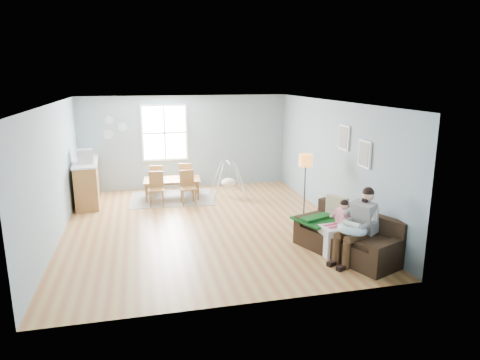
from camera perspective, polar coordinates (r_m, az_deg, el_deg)
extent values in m
cube|color=#A9643C|center=(9.62, -4.74, -6.24)|extent=(8.40, 9.40, 0.08)
cube|color=white|center=(9.06, -5.13, 12.16)|extent=(8.40, 9.40, 0.60)
cube|color=#8098A7|center=(13.81, -7.79, 5.71)|extent=(8.40, 0.08, 3.90)
cube|color=#8098A7|center=(4.87, 3.35, -9.05)|extent=(8.40, 0.08, 3.90)
cube|color=#8098A7|center=(10.66, 17.82, 2.85)|extent=(0.08, 9.40, 3.90)
cube|color=white|center=(12.55, -10.03, 6.22)|extent=(1.32, 0.06, 1.62)
cube|color=white|center=(12.52, -10.02, 6.20)|extent=(1.20, 0.02, 1.50)
cube|color=white|center=(12.51, -10.02, 6.20)|extent=(1.20, 0.03, 0.04)
cube|color=white|center=(12.51, -10.02, 6.20)|extent=(0.04, 0.03, 1.50)
cube|color=white|center=(8.72, 16.30, 3.35)|extent=(0.04, 0.44, 0.54)
cube|color=slate|center=(8.71, 16.16, 3.35)|extent=(0.01, 0.36, 0.46)
cube|color=white|center=(9.47, 13.72, 5.52)|extent=(0.04, 0.44, 0.54)
cube|color=slate|center=(9.46, 13.59, 5.51)|extent=(0.01, 0.36, 0.46)
cylinder|color=#9EB1BE|center=(12.51, -17.04, 7.66)|extent=(0.24, 0.02, 0.24)
cylinder|color=#9EB1BE|center=(12.51, -15.37, 6.85)|extent=(0.26, 0.02, 0.26)
cylinder|color=#9EB1BE|center=(12.56, -17.14, 5.83)|extent=(0.28, 0.02, 0.28)
cube|color=black|center=(8.25, 14.04, -8.31)|extent=(1.54, 2.17, 0.40)
cube|color=black|center=(8.35, 15.70, -5.18)|extent=(0.93, 1.92, 0.41)
cube|color=black|center=(7.64, 19.33, -8.26)|extent=(0.86, 0.50, 0.15)
cube|color=black|center=(8.72, 9.65, -4.94)|extent=(0.86, 0.50, 0.15)
cube|color=#135316|center=(8.54, 10.70, -5.11)|extent=(1.13, 1.06, 0.04)
cube|color=tan|center=(8.59, 12.77, -3.64)|extent=(0.31, 0.47, 0.46)
cube|color=gray|center=(7.95, 16.26, -4.77)|extent=(0.49, 0.54, 0.59)
sphere|color=#EEB891|center=(7.88, 16.71, -1.95)|extent=(0.22, 0.22, 0.22)
sphere|color=black|center=(7.87, 16.73, -1.64)|extent=(0.21, 0.21, 0.21)
cylinder|color=#392614|center=(7.71, 15.14, -7.44)|extent=(0.48, 0.32, 0.16)
cylinder|color=#392614|center=(7.84, 13.90, -7.02)|extent=(0.48, 0.32, 0.16)
cylinder|color=#392614|center=(7.65, 13.99, -9.70)|extent=(0.13, 0.13, 0.49)
cylinder|color=#392614|center=(7.78, 12.75, -9.23)|extent=(0.13, 0.13, 0.49)
cube|color=black|center=(7.68, 13.51, -11.28)|extent=(0.26, 0.18, 0.08)
cube|color=black|center=(7.80, 12.28, -10.79)|extent=(0.26, 0.18, 0.08)
torus|color=silver|center=(7.77, 14.76, -6.37)|extent=(0.68, 0.67, 0.21)
cylinder|color=white|center=(7.75, 14.79, -5.87)|extent=(0.25, 0.30, 0.12)
sphere|color=#EEB891|center=(7.83, 13.85, -5.46)|extent=(0.10, 0.10, 0.10)
cube|color=white|center=(8.23, 13.49, -4.88)|extent=(0.27, 0.30, 0.34)
sphere|color=#EEB891|center=(8.18, 13.73, -3.27)|extent=(0.16, 0.16, 0.16)
sphere|color=black|center=(8.17, 13.74, -3.08)|extent=(0.16, 0.16, 0.16)
cylinder|color=#E73868|center=(8.09, 12.57, -6.28)|extent=(0.30, 0.16, 0.08)
cylinder|color=#E73868|center=(8.18, 11.95, -6.02)|extent=(0.30, 0.16, 0.08)
cylinder|color=#E73868|center=(8.06, 11.80, -7.54)|extent=(0.07, 0.07, 0.28)
cylinder|color=#E73868|center=(8.15, 11.19, -7.26)|extent=(0.07, 0.07, 0.28)
cylinder|color=black|center=(10.08, 8.47, -5.09)|extent=(0.27, 0.27, 0.03)
cylinder|color=black|center=(9.89, 8.61, -1.48)|extent=(0.03, 0.03, 1.35)
cylinder|color=orange|center=(9.73, 8.76, 2.63)|extent=(0.31, 0.31, 0.27)
cube|color=silver|center=(8.19, 12.39, -7.87)|extent=(0.51, 0.46, 0.54)
cube|color=black|center=(8.09, 11.06, -8.08)|extent=(0.06, 0.37, 0.43)
cube|color=gray|center=(11.78, -8.97, -2.38)|extent=(2.35, 1.85, 0.01)
imported|color=brown|center=(11.72, -9.01, -1.17)|extent=(1.56, 0.93, 0.53)
cube|color=brown|center=(11.08, -11.09, -1.30)|extent=(0.42, 0.42, 0.04)
cube|color=brown|center=(11.19, -11.11, 0.07)|extent=(0.37, 0.07, 0.43)
cylinder|color=brown|center=(10.99, -11.89, -2.59)|extent=(0.04, 0.04, 0.42)
cylinder|color=brown|center=(10.98, -10.24, -2.54)|extent=(0.04, 0.04, 0.42)
cylinder|color=brown|center=(11.29, -11.81, -2.15)|extent=(0.04, 0.04, 0.42)
cylinder|color=brown|center=(11.28, -10.21, -2.09)|extent=(0.04, 0.04, 0.42)
cube|color=brown|center=(11.08, -6.93, -1.13)|extent=(0.41, 0.41, 0.04)
cube|color=brown|center=(11.19, -7.11, 0.25)|extent=(0.37, 0.06, 0.43)
cylinder|color=brown|center=(10.96, -7.58, -2.45)|extent=(0.04, 0.04, 0.42)
cylinder|color=brown|center=(11.01, -5.95, -2.33)|extent=(0.04, 0.04, 0.42)
cylinder|color=brown|center=(11.26, -7.83, -2.02)|extent=(0.04, 0.04, 0.42)
cylinder|color=brown|center=(11.31, -6.23, -1.90)|extent=(0.04, 0.04, 0.42)
cube|color=brown|center=(12.30, -10.94, 0.11)|extent=(0.43, 0.43, 0.04)
cube|color=brown|center=(12.08, -11.07, 0.95)|extent=(0.36, 0.09, 0.41)
cylinder|color=brown|center=(12.48, -10.13, -0.61)|extent=(0.04, 0.04, 0.40)
cylinder|color=brown|center=(12.51, -11.52, -0.63)|extent=(0.04, 0.04, 0.40)
cylinder|color=brown|center=(12.18, -10.26, -0.96)|extent=(0.04, 0.04, 0.40)
cylinder|color=brown|center=(12.22, -11.68, -0.98)|extent=(0.04, 0.04, 0.40)
cube|color=brown|center=(12.29, -7.19, 0.33)|extent=(0.43, 0.43, 0.04)
cube|color=brown|center=(12.07, -7.23, 1.21)|extent=(0.37, 0.08, 0.43)
cylinder|color=brown|center=(12.50, -6.44, -0.42)|extent=(0.04, 0.04, 0.42)
cylinder|color=brown|center=(12.50, -7.89, -0.46)|extent=(0.04, 0.04, 0.42)
cylinder|color=brown|center=(12.19, -6.43, -0.77)|extent=(0.04, 0.04, 0.42)
cylinder|color=brown|center=(12.19, -7.91, -0.81)|extent=(0.04, 0.04, 0.42)
cube|color=brown|center=(11.85, -19.69, -0.26)|extent=(0.67, 1.98, 1.08)
cube|color=silver|center=(11.74, -19.91, 2.36)|extent=(0.72, 2.03, 0.04)
cube|color=#B2B2B7|center=(11.33, -19.95, 2.99)|extent=(0.41, 0.39, 0.35)
cube|color=black|center=(11.33, -20.84, 2.92)|extent=(0.06, 0.29, 0.25)
cylinder|color=#B2B2B7|center=(11.48, -1.55, 2.36)|extent=(0.05, 0.56, 0.04)
ellipsoid|color=beige|center=(11.60, -1.53, -0.34)|extent=(0.40, 0.40, 0.25)
cylinder|color=#B2B2B7|center=(11.53, -1.54, 1.00)|extent=(0.01, 0.01, 0.45)
cylinder|color=#B2B2B7|center=(11.23, -2.83, -0.41)|extent=(0.35, 0.35, 0.98)
cylinder|color=#B2B2B7|center=(11.34, 0.29, -0.26)|extent=(0.33, 0.37, 0.98)
cylinder|color=#B2B2B7|center=(11.83, -3.29, 0.31)|extent=(0.33, 0.37, 0.98)
cylinder|color=#B2B2B7|center=(11.93, -0.32, 0.45)|extent=(0.35, 0.35, 0.98)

